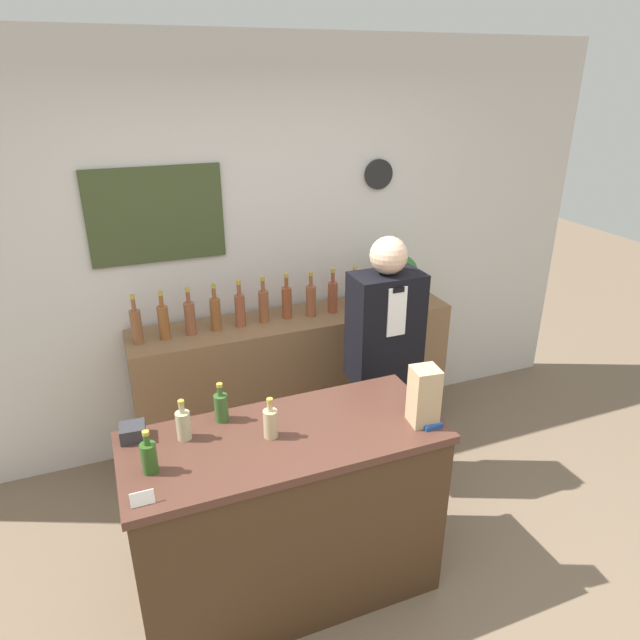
{
  "coord_description": "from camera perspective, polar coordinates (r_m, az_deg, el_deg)",
  "views": [
    {
      "loc": [
        -0.91,
        -1.57,
        2.47
      ],
      "look_at": [
        0.16,
        1.11,
        1.21
      ],
      "focal_mm": 32.0,
      "sensor_mm": 36.0,
      "label": 1
    }
  ],
  "objects": [
    {
      "name": "shelf_bottle_4",
      "position": [
        3.66,
        -8.0,
        1.09
      ],
      "size": [
        0.07,
        0.07,
        0.31
      ],
      "color": "brown",
      "rests_on": "back_shelf"
    },
    {
      "name": "shelf_bottle_3",
      "position": [
        3.62,
        -10.42,
        0.69
      ],
      "size": [
        0.07,
        0.07,
        0.31
      ],
      "color": "brown",
      "rests_on": "back_shelf"
    },
    {
      "name": "shelf_bottle_7",
      "position": [
        3.78,
        -0.92,
        2.07
      ],
      "size": [
        0.07,
        0.07,
        0.31
      ],
      "color": "brown",
      "rests_on": "back_shelf"
    },
    {
      "name": "tape_dispenser",
      "position": [
        2.73,
        11.15,
        -10.01
      ],
      "size": [
        0.09,
        0.06,
        0.07
      ],
      "color": "#1E4799",
      "rests_on": "display_counter"
    },
    {
      "name": "shelf_bottle_6",
      "position": [
        3.75,
        -3.34,
        1.87
      ],
      "size": [
        0.07,
        0.07,
        0.31
      ],
      "color": "brown",
      "rests_on": "back_shelf"
    },
    {
      "name": "counter_bottle_2",
      "position": [
        2.73,
        -9.86,
        -8.52
      ],
      "size": [
        0.07,
        0.07,
        0.2
      ],
      "color": "#345927",
      "rests_on": "display_counter"
    },
    {
      "name": "shelf_bottle_8",
      "position": [
        3.84,
        1.28,
        2.42
      ],
      "size": [
        0.07,
        0.07,
        0.31
      ],
      "color": "brown",
      "rests_on": "back_shelf"
    },
    {
      "name": "shelf_bottle_1",
      "position": [
        3.57,
        -15.37,
        -0.12
      ],
      "size": [
        0.07,
        0.07,
        0.31
      ],
      "color": "brown",
      "rests_on": "back_shelf"
    },
    {
      "name": "paper_bag",
      "position": [
        2.69,
        10.35,
        -7.48
      ],
      "size": [
        0.13,
        0.13,
        0.28
      ],
      "color": "tan",
      "rests_on": "display_counter"
    },
    {
      "name": "shelf_bottle_5",
      "position": [
        3.7,
        -5.66,
        1.5
      ],
      "size": [
        0.07,
        0.07,
        0.31
      ],
      "color": "brown",
      "rests_on": "back_shelf"
    },
    {
      "name": "shopkeeper",
      "position": [
        3.49,
        6.32,
        -4.81
      ],
      "size": [
        0.41,
        0.26,
        1.64
      ],
      "color": "black",
      "rests_on": "ground_plane"
    },
    {
      "name": "shelf_bottle_10",
      "position": [
        3.97,
        5.47,
        3.07
      ],
      "size": [
        0.07,
        0.07,
        0.31
      ],
      "color": "brown",
      "rests_on": "back_shelf"
    },
    {
      "name": "price_card_left",
      "position": [
        2.36,
        -17.36,
        -16.67
      ],
      "size": [
        0.09,
        0.02,
        0.06
      ],
      "color": "white",
      "rests_on": "display_counter"
    },
    {
      "name": "shelf_bottle_9",
      "position": [
        3.9,
        3.43,
        2.73
      ],
      "size": [
        0.07,
        0.07,
        0.31
      ],
      "color": "brown",
      "rests_on": "back_shelf"
    },
    {
      "name": "back_wall",
      "position": [
        3.85,
        -7.25,
        6.59
      ],
      "size": [
        5.2,
        0.09,
        2.7
      ],
      "color": "silver",
      "rests_on": "ground_plane"
    },
    {
      "name": "shelf_bottle_0",
      "position": [
        3.57,
        -17.9,
        -0.5
      ],
      "size": [
        0.07,
        0.07,
        0.31
      ],
      "color": "brown",
      "rests_on": "back_shelf"
    },
    {
      "name": "back_shelf",
      "position": [
        4.01,
        -2.41,
        -6.09
      ],
      "size": [
        2.17,
        0.43,
        0.97
      ],
      "color": "brown",
      "rests_on": "ground_plane"
    },
    {
      "name": "counter_bottle_3",
      "position": [
        2.59,
        -4.97,
        -10.16
      ],
      "size": [
        0.07,
        0.07,
        0.2
      ],
      "color": "tan",
      "rests_on": "display_counter"
    },
    {
      "name": "counter_bottle_0",
      "position": [
        2.48,
        -16.73,
        -12.95
      ],
      "size": [
        0.07,
        0.07,
        0.2
      ],
      "color": "#2B511D",
      "rests_on": "display_counter"
    },
    {
      "name": "shelf_bottle_2",
      "position": [
        3.6,
        -12.88,
        0.29
      ],
      "size": [
        0.07,
        0.07,
        0.31
      ],
      "color": "brown",
      "rests_on": "back_shelf"
    },
    {
      "name": "display_counter",
      "position": [
        2.94,
        -3.26,
        -19.02
      ],
      "size": [
        1.47,
        0.62,
        0.96
      ],
      "color": "#422B19",
      "rests_on": "ground_plane"
    },
    {
      "name": "counter_bottle_1",
      "position": [
        2.64,
        -13.5,
        -10.1
      ],
      "size": [
        0.07,
        0.07,
        0.2
      ],
      "color": "tan",
      "rests_on": "display_counter"
    },
    {
      "name": "gift_box",
      "position": [
        2.73,
        -18.22,
        -10.59
      ],
      "size": [
        0.12,
        0.11,
        0.07
      ],
      "color": "#2D2D33",
      "rests_on": "display_counter"
    },
    {
      "name": "potted_plant",
      "position": [
        4.08,
        8.05,
        4.27
      ],
      "size": [
        0.24,
        0.24,
        0.32
      ],
      "color": "#B27047",
      "rests_on": "back_shelf"
    }
  ]
}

